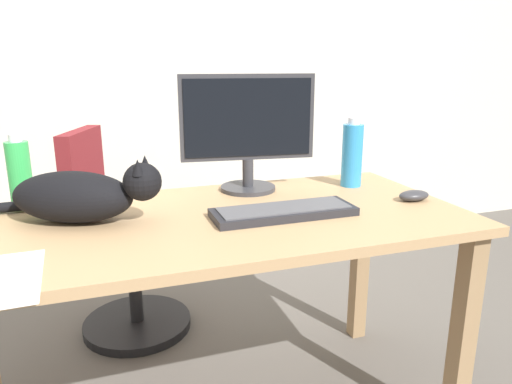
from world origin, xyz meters
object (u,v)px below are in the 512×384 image
(office_chair, at_px, (121,248))
(computer_mouse, at_px, (414,196))
(monitor, at_px, (248,128))
(cat, at_px, (80,195))
(keyboard, at_px, (284,212))
(spray_bottle, at_px, (20,174))
(water_bottle, at_px, (352,155))

(office_chair, xyz_separation_m, computer_mouse, (0.93, -0.76, 0.36))
(monitor, relative_size, cat, 0.86)
(office_chair, height_order, computer_mouse, office_chair)
(keyboard, bearing_deg, spray_bottle, 154.45)
(spray_bottle, bearing_deg, keyboard, -25.55)
(cat, xyz_separation_m, computer_mouse, (1.06, -0.13, -0.06))
(computer_mouse, height_order, water_bottle, water_bottle)
(office_chair, height_order, monitor, monitor)
(monitor, distance_m, keyboard, 0.39)
(office_chair, height_order, spray_bottle, spray_bottle)
(computer_mouse, bearing_deg, spray_bottle, 164.02)
(spray_bottle, bearing_deg, office_chair, 52.92)
(monitor, bearing_deg, office_chair, 135.11)
(monitor, bearing_deg, water_bottle, -9.54)
(office_chair, relative_size, computer_mouse, 8.29)
(office_chair, height_order, water_bottle, water_bottle)
(computer_mouse, bearing_deg, water_bottle, 111.77)
(keyboard, bearing_deg, computer_mouse, 1.09)
(office_chair, distance_m, cat, 0.76)
(office_chair, relative_size, spray_bottle, 3.86)
(cat, bearing_deg, water_bottle, 6.84)
(office_chair, distance_m, monitor, 0.85)
(computer_mouse, xyz_separation_m, spray_bottle, (-1.24, 0.36, 0.09))
(cat, distance_m, water_bottle, 0.97)
(office_chair, height_order, keyboard, office_chair)
(computer_mouse, bearing_deg, office_chair, 140.89)
(office_chair, height_order, cat, cat)
(keyboard, distance_m, computer_mouse, 0.48)
(cat, relative_size, spray_bottle, 2.35)
(monitor, height_order, keyboard, monitor)
(monitor, xyz_separation_m, keyboard, (0.01, -0.32, -0.21))
(spray_bottle, bearing_deg, water_bottle, -5.33)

